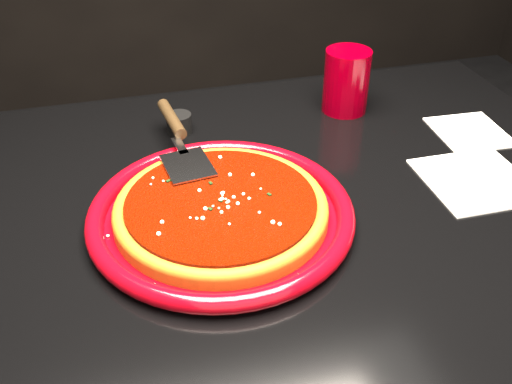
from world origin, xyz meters
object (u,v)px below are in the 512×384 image
cup (346,81)px  ramekin (179,123)px  table (253,357)px  plate (221,213)px  pizza_server (180,138)px

cup → ramekin: (-0.32, -0.00, -0.04)m
table → ramekin: size_ratio=26.19×
plate → pizza_server: pizza_server is taller
ramekin → cup: bearing=0.7°
ramekin → plate: bearing=-86.4°
plate → cup: bearing=42.7°
pizza_server → ramekin: size_ratio=6.45×
pizza_server → cup: cup is taller
ramekin → pizza_server: bearing=-96.9°
table → cup: cup is taller
plate → ramekin: size_ratio=8.40×
pizza_server → cup: bearing=11.1°
table → ramekin: 0.47m
cup → plate: bearing=-137.3°
ramekin → table: bearing=-72.7°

